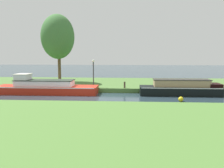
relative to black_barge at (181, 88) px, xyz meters
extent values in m
plane|color=#293B45|center=(-8.06, -1.20, -0.60)|extent=(120.00, 120.00, 0.00)
cube|color=#4B7034|center=(-8.06, 5.80, -0.40)|extent=(72.00, 10.00, 0.40)
cube|color=#4B7532|center=(-8.06, -10.20, -0.40)|extent=(72.00, 10.00, 0.40)
cube|color=black|center=(-0.12, 0.00, -0.23)|extent=(6.69, 1.76, 0.74)
cube|color=white|center=(-0.12, 0.00, 0.11)|extent=(6.56, 1.79, 0.07)
cube|color=tan|center=(0.00, 0.00, 0.43)|extent=(4.59, 1.34, 0.56)
cube|color=#312F29|center=(0.00, 0.00, 0.74)|extent=(4.69, 1.41, 0.06)
cube|color=black|center=(2.71, 0.00, 0.28)|extent=(1.02, 1.48, 0.28)
cube|color=#B52514|center=(-11.62, 0.00, -0.25)|extent=(8.92, 2.16, 0.69)
cube|color=white|center=(-11.62, 0.00, 0.05)|extent=(8.74, 2.19, 0.07)
cube|color=white|center=(-11.81, 0.00, 0.33)|extent=(5.00, 1.64, 0.48)
cube|color=#2A342B|center=(-11.81, 0.00, 0.60)|extent=(5.10, 1.72, 0.06)
cube|color=white|center=(-13.76, 0.00, 0.83)|extent=(1.11, 1.38, 0.52)
cube|color=beige|center=(-13.76, 0.00, 1.12)|extent=(1.21, 1.47, 0.06)
cylinder|color=brown|center=(-12.28, 6.25, 1.62)|extent=(0.35, 0.35, 3.63)
ellipsoid|color=#407339|center=(-12.28, 5.91, 4.78)|extent=(3.64, 3.98, 4.88)
cylinder|color=#333338|center=(-7.77, 1.97, 0.96)|extent=(0.10, 0.10, 2.32)
sphere|color=white|center=(-7.77, 1.97, 2.24)|extent=(0.24, 0.24, 0.24)
cylinder|color=#453329|center=(-4.80, 1.18, 0.09)|extent=(0.16, 0.16, 0.58)
sphere|color=yellow|center=(-0.61, -2.92, -0.41)|extent=(0.37, 0.37, 0.37)
camera|label=1|loc=(-4.41, -20.69, 2.84)|focal=38.88mm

